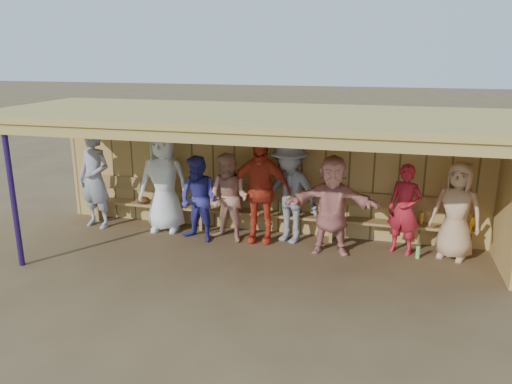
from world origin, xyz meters
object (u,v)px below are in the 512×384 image
player_g (404,210)px  player_extra (229,198)px  player_h (457,211)px  player_f (332,205)px  player_a (95,179)px  player_d (259,190)px  player_c (199,199)px  player_b (164,181)px  bench (266,207)px  player_e (290,192)px

player_g → player_extra: player_extra is taller
player_h → player_f: bearing=-150.8°
player_h → player_extra: 3.99m
player_a → player_d: 3.39m
player_g → player_c: bearing=-154.3°
player_b → player_h: bearing=-8.9°
player_extra → player_f: bearing=12.3°
player_a → player_h: (6.83, 0.10, -0.14)m
player_f → player_g: size_ratio=1.10×
player_a → player_b: (1.43, 0.16, 0.00)m
player_c → player_d: bearing=30.9°
player_a → player_g: size_ratio=1.24×
player_b → player_f: bearing=-14.4°
player_g → bench: bearing=-167.1°
player_b → player_e: (2.51, 0.00, -0.04)m
player_b → player_c: player_b is taller
player_f → player_a: bearing=172.2°
player_g → player_h: 0.85m
player_b → player_g: player_b is taller
player_c → player_d: player_d is taller
player_extra → bench: size_ratio=0.22×
player_d → player_e: size_ratio=1.03×
player_b → player_d: (1.96, -0.12, -0.01)m
player_a → player_f: bearing=7.4°
player_c → bench: bearing=48.9°
player_e → player_g: 2.05m
player_a → player_f: size_ratio=1.13×
player_h → bench: bearing=-165.0°
player_a → bench: size_ratio=0.26×
player_e → player_a: bearing=-155.1°
player_a → player_h: player_a is taller
player_f → player_h: (2.08, 0.30, -0.03)m
player_a → player_c: 2.30m
player_b → bench: player_b is taller
player_d → bench: size_ratio=0.26×
player_c → bench: 1.34m
player_a → player_c: size_ratio=1.23×
player_b → player_d: bearing=-11.7°
player_b → player_e: bearing=-8.3°
player_d → player_b: bearing=173.1°
player_d → player_a: bearing=177.1°
player_g → player_e: bearing=-160.7°
player_extra → player_e: bearing=28.2°
player_c → player_b: bearing=174.6°
player_e → player_g: (2.04, -0.05, -0.16)m
player_b → player_h: (5.40, -0.06, -0.15)m
player_e → player_extra: size_ratio=1.15×
player_d → player_g: (2.59, 0.06, -0.18)m
player_g → player_extra: 3.15m
player_c → player_a: bearing=-167.4°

